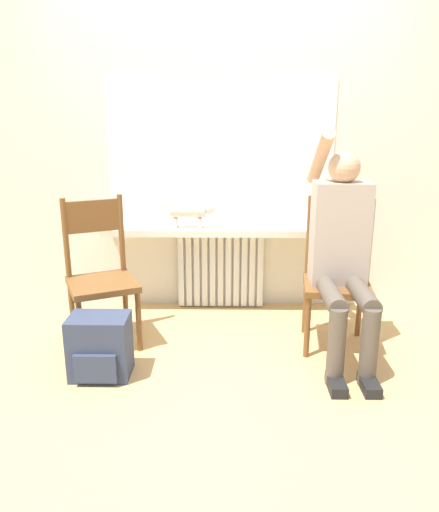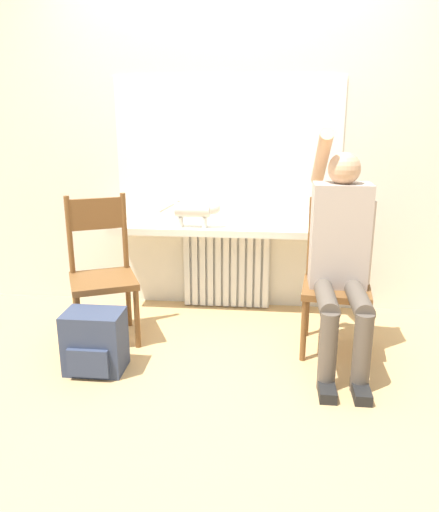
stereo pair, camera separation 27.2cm
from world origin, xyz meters
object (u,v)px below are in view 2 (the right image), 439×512
at_px(backpack, 95,342).
at_px(chair_right, 337,278).
at_px(chair_left, 102,270).
at_px(person, 341,252).
at_px(cat, 197,210).

bearing_deg(backpack, chair_right, 17.57).
bearing_deg(chair_right, chair_left, -173.17).
distance_m(person, backpack, 1.53).
bearing_deg(chair_right, cat, 159.62).
bearing_deg(chair_right, person, -85.33).
bearing_deg(chair_left, cat, 16.64).
xyz_separation_m(cat, backpack, (-0.47, -0.93, -0.61)).
xyz_separation_m(chair_right, person, (-0.00, -0.13, 0.21)).
relative_size(cat, backpack, 1.24).
bearing_deg(person, chair_left, 175.15).
xyz_separation_m(chair_left, chair_right, (1.51, 0.00, 0.00)).
bearing_deg(cat, backpack, -116.72).
distance_m(chair_left, backpack, 0.54).
xyz_separation_m(chair_left, cat, (0.56, 0.49, 0.32)).
height_order(chair_right, person, person).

